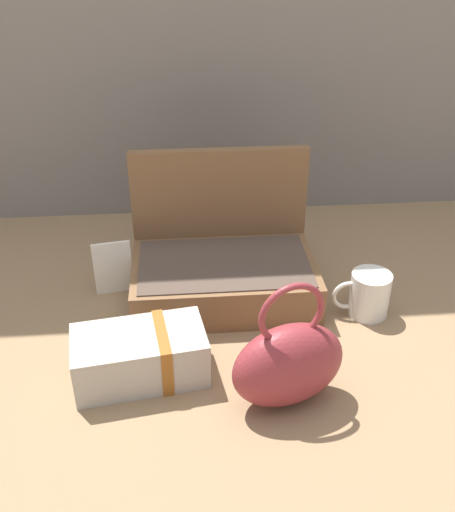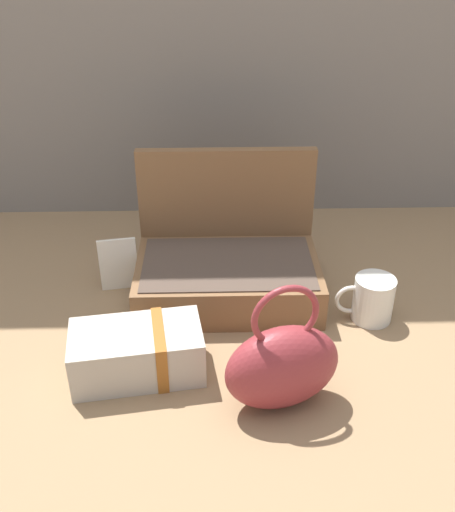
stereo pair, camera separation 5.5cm
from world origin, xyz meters
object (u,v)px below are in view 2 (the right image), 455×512
at_px(teal_pouch_handbag, 282,365).
at_px(info_card_left, 118,264).
at_px(cream_toiletry_bag, 139,352).
at_px(open_suitcase, 227,263).
at_px(coffee_mug, 372,299).

bearing_deg(teal_pouch_handbag, info_card_left, 131.79).
distance_m(teal_pouch_handbag, cream_toiletry_bag, 0.27).
bearing_deg(cream_toiletry_bag, info_card_left, 104.63).
bearing_deg(teal_pouch_handbag, open_suitcase, 103.48).
relative_size(cream_toiletry_bag, coffee_mug, 2.08).
bearing_deg(open_suitcase, coffee_mug, -20.57).
height_order(coffee_mug, info_card_left, info_card_left).
xyz_separation_m(open_suitcase, teal_pouch_handbag, (0.08, -0.35, 0.01)).
relative_size(cream_toiletry_bag, info_card_left, 2.00).
height_order(cream_toiletry_bag, coffee_mug, coffee_mug).
bearing_deg(info_card_left, open_suitcase, -13.06).
xyz_separation_m(open_suitcase, cream_toiletry_bag, (-0.17, -0.26, -0.02)).
relative_size(teal_pouch_handbag, coffee_mug, 2.01).
distance_m(open_suitcase, coffee_mug, 0.32).
height_order(open_suitcase, cream_toiletry_bag, open_suitcase).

